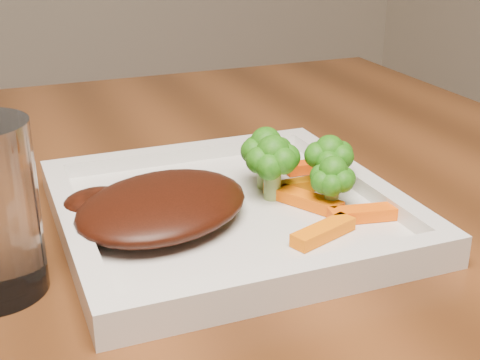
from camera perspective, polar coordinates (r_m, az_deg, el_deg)
name	(u,v)px	position (r m, az deg, el deg)	size (l,w,h in m)	color
plate	(229,216)	(0.55, -0.96, -3.11)	(0.27, 0.27, 0.01)	silver
steak	(163,205)	(0.53, -6.62, -2.15)	(0.15, 0.12, 0.03)	#361108
broccoli_0	(266,150)	(0.58, 2.22, 2.58)	(0.05, 0.05, 0.07)	#246110
broccoli_1	(329,158)	(0.58, 7.61, 1.87)	(0.05, 0.05, 0.06)	#376C12
broccoli_2	(333,176)	(0.55, 7.94, 0.33)	(0.04, 0.04, 0.06)	#157513
broccoli_3	(273,164)	(0.56, 2.81, 1.34)	(0.05, 0.05, 0.06)	#2F7513
carrot_0	(323,232)	(0.51, 7.13, -4.41)	(0.06, 0.02, 0.01)	#FF7104
carrot_1	(366,213)	(0.54, 10.70, -2.82)	(0.06, 0.02, 0.01)	#FF5904
carrot_3	(313,166)	(0.63, 6.26, 1.19)	(0.05, 0.01, 0.01)	#DD3F03
carrot_5	(308,201)	(0.56, 5.84, -1.77)	(0.06, 0.02, 0.01)	#FF6304
carrot_6	(292,186)	(0.58, 4.46, -0.55)	(0.05, 0.01, 0.01)	orange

